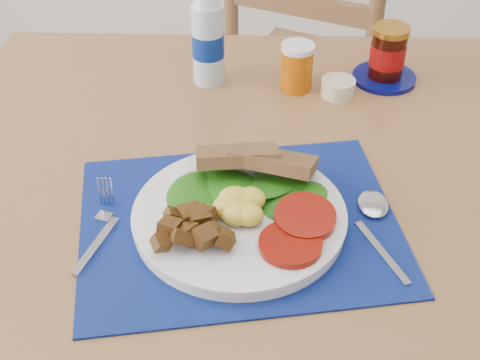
{
  "coord_description": "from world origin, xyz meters",
  "views": [
    {
      "loc": [
        -0.15,
        -0.73,
        1.43
      ],
      "look_at": [
        -0.17,
        0.06,
        0.8
      ],
      "focal_mm": 50.0,
      "sensor_mm": 36.0,
      "label": 1
    }
  ],
  "objects_px": {
    "chair_far": "(313,42)",
    "breakfast_plate": "(235,214)",
    "juice_glass": "(297,68)",
    "jam_on_saucer": "(387,57)",
    "water_bottle": "(208,38)"
  },
  "relations": [
    {
      "from": "breakfast_plate",
      "to": "water_bottle",
      "type": "relative_size",
      "value": 1.46
    },
    {
      "from": "chair_far",
      "to": "breakfast_plate",
      "type": "distance_m",
      "value": 0.96
    },
    {
      "from": "water_bottle",
      "to": "juice_glass",
      "type": "relative_size",
      "value": 2.45
    },
    {
      "from": "chair_far",
      "to": "juice_glass",
      "type": "xyz_separation_m",
      "value": [
        -0.08,
        -0.51,
        0.2
      ]
    },
    {
      "from": "breakfast_plate",
      "to": "jam_on_saucer",
      "type": "bearing_deg",
      "value": 59.7
    },
    {
      "from": "chair_far",
      "to": "juice_glass",
      "type": "height_order",
      "value": "chair_far"
    },
    {
      "from": "breakfast_plate",
      "to": "jam_on_saucer",
      "type": "height_order",
      "value": "jam_on_saucer"
    },
    {
      "from": "chair_far",
      "to": "breakfast_plate",
      "type": "xyz_separation_m",
      "value": [
        -0.18,
        -0.92,
        0.18
      ]
    },
    {
      "from": "breakfast_plate",
      "to": "juice_glass",
      "type": "xyz_separation_m",
      "value": [
        0.11,
        0.41,
        0.02
      ]
    },
    {
      "from": "chair_far",
      "to": "jam_on_saucer",
      "type": "height_order",
      "value": "chair_far"
    },
    {
      "from": "water_bottle",
      "to": "jam_on_saucer",
      "type": "xyz_separation_m",
      "value": [
        0.35,
        0.01,
        -0.04
      ]
    },
    {
      "from": "water_bottle",
      "to": "juice_glass",
      "type": "height_order",
      "value": "water_bottle"
    },
    {
      "from": "breakfast_plate",
      "to": "jam_on_saucer",
      "type": "xyz_separation_m",
      "value": [
        0.29,
        0.44,
        0.02
      ]
    },
    {
      "from": "jam_on_saucer",
      "to": "juice_glass",
      "type": "bearing_deg",
      "value": -168.65
    },
    {
      "from": "breakfast_plate",
      "to": "water_bottle",
      "type": "height_order",
      "value": "water_bottle"
    }
  ]
}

